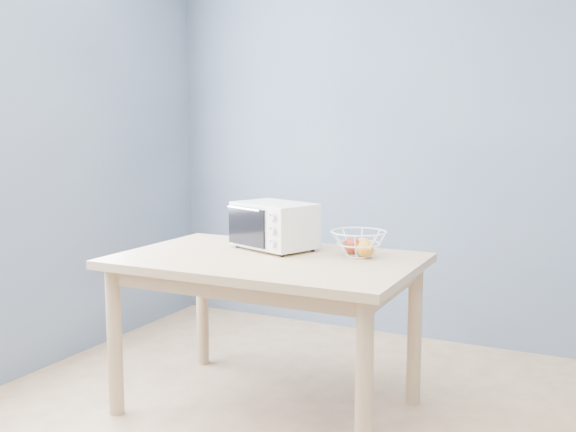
% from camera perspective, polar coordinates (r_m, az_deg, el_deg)
% --- Properties ---
extents(room, '(4.01, 4.51, 2.61)m').
position_cam_1_polar(room, '(1.95, 1.93, 6.38)').
color(room, tan).
rests_on(room, ground).
extents(dining_table, '(1.40, 0.90, 0.75)m').
position_cam_1_polar(dining_table, '(3.06, -1.87, -5.50)').
color(dining_table, tan).
rests_on(dining_table, ground).
extents(toaster_oven, '(0.47, 0.40, 0.24)m').
position_cam_1_polar(toaster_oven, '(3.22, -1.43, -0.76)').
color(toaster_oven, silver).
rests_on(toaster_oven, dining_table).
extents(fruit_basket, '(0.32, 0.32, 0.12)m').
position_cam_1_polar(fruit_basket, '(3.05, 6.36, -2.45)').
color(fruit_basket, white).
rests_on(fruit_basket, dining_table).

